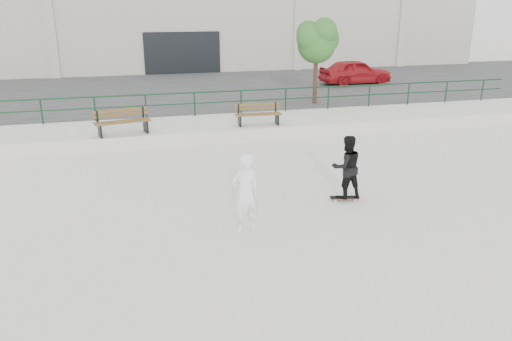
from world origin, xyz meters
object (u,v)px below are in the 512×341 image
object	(u,v)px
bench_right	(258,114)
standing_skater	(346,167)
red_car	(355,72)
skateboard	(345,198)
bench_left	(122,122)
tree	(317,40)
seated_skater	(245,193)

from	to	relation	value
bench_right	standing_skater	bearing A→B (deg)	-82.03
red_car	skateboard	distance (m)	17.04
bench_left	tree	world-z (taller)	tree
bench_right	red_car	size ratio (longest dim) A/B	0.43
red_car	tree	bearing A→B (deg)	134.24
skateboard	red_car	bearing A→B (deg)	76.22
bench_left	seated_skater	bearing A→B (deg)	-83.18
skateboard	bench_left	bearing A→B (deg)	142.25
bench_right	tree	bearing A→B (deg)	46.68
seated_skater	bench_right	bearing A→B (deg)	-118.89
standing_skater	tree	bearing A→B (deg)	-108.54
bench_right	tree	size ratio (longest dim) A/B	0.46
bench_left	standing_skater	xyz separation A→B (m)	(5.76, -6.80, 0.00)
skateboard	tree	bearing A→B (deg)	85.53
tree	red_car	xyz separation A→B (m)	(4.28, 4.78, -2.22)
seated_skater	bench_left	bearing A→B (deg)	-83.56
tree	bench_left	bearing A→B (deg)	-157.12
red_car	seated_skater	size ratio (longest dim) A/B	2.19
red_car	skateboard	bearing A→B (deg)	150.33
tree	red_car	size ratio (longest dim) A/B	0.94
tree	standing_skater	size ratio (longest dim) A/B	2.28
skateboard	seated_skater	size ratio (longest dim) A/B	0.42
red_car	skateboard	xyz separation A→B (m)	(-7.39, -15.31, -1.14)
bench_right	red_car	distance (m)	11.55
bench_left	tree	xyz separation A→B (m)	(8.87, 3.74, 2.48)
bench_left	tree	bearing A→B (deg)	10.88
tree	red_car	distance (m)	6.79
red_car	standing_skater	xyz separation A→B (m)	(-7.39, -15.31, -0.26)
bench_left	red_car	xyz separation A→B (m)	(13.15, 8.52, 0.26)
standing_skater	red_car	bearing A→B (deg)	-117.85
standing_skater	bench_left	bearing A→B (deg)	-51.82
skateboard	seated_skater	world-z (taller)	seated_skater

